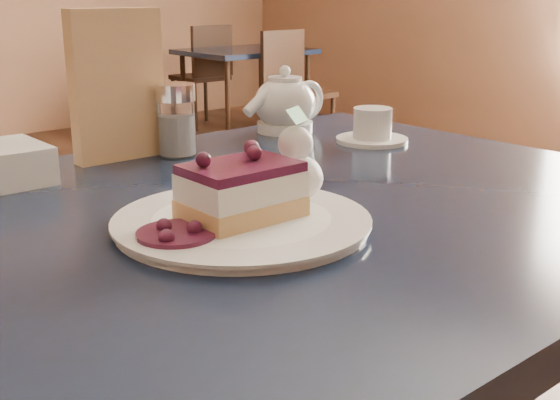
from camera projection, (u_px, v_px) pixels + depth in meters
main_table at (217, 281)px, 0.89m from camera, size 1.32×0.89×0.82m
dessert_plate at (242, 223)px, 0.82m from camera, size 0.30×0.30×0.01m
cheesecake_slice at (241, 191)px, 0.81m from camera, size 0.13×0.09×0.07m
whipped_cream at (295, 178)px, 0.88m from camera, size 0.07×0.07×0.06m
berry_sauce at (176, 234)px, 0.76m from camera, size 0.09×0.09×0.01m
tea_set at (301, 110)px, 1.35m from camera, size 0.24×0.30×0.11m
menu_card at (117, 86)px, 1.12m from camera, size 0.15×0.03×0.24m
sugar_shaker at (177, 119)px, 1.16m from camera, size 0.07×0.07×0.12m
bg_table_far_right at (246, 129)px, 5.37m from camera, size 0.89×1.61×1.07m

